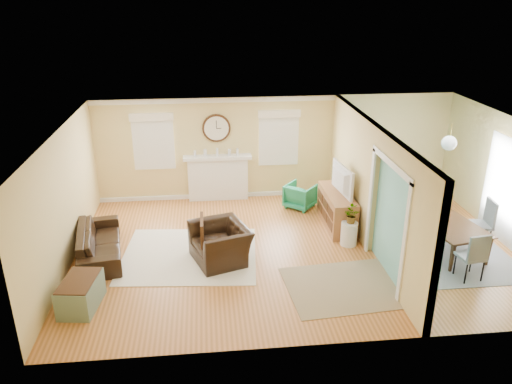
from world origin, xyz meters
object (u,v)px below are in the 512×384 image
at_px(green_chair, 300,196).
at_px(credenza, 337,209).
at_px(dining_table, 446,235).
at_px(sofa, 99,242).
at_px(eames_chair, 221,243).

relative_size(green_chair, credenza, 0.42).
bearing_deg(dining_table, credenza, 45.34).
bearing_deg(sofa, credenza, -90.04).
height_order(eames_chair, credenza, credenza).
distance_m(eames_chair, credenza, 2.98).
bearing_deg(eames_chair, credenza, 96.81).
distance_m(sofa, credenza, 5.17).
bearing_deg(credenza, green_chair, 119.43).
xyz_separation_m(credenza, dining_table, (1.96, -1.33, -0.08)).
relative_size(eames_chair, green_chair, 1.71).
bearing_deg(sofa, green_chair, -75.95).
relative_size(sofa, dining_table, 1.14).
distance_m(green_chair, credenza, 1.27).
relative_size(sofa, eames_chair, 1.80).
relative_size(credenza, dining_table, 0.89).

